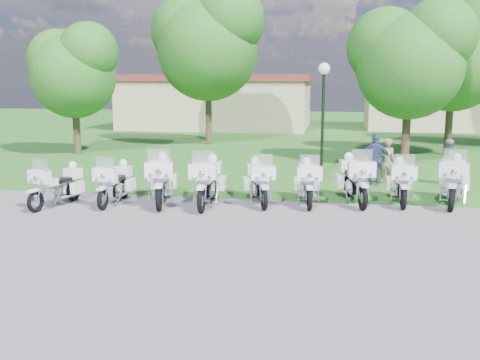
% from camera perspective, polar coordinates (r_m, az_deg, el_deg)
% --- Properties ---
extents(ground, '(100.00, 100.00, 0.00)m').
position_cam_1_polar(ground, '(14.07, -3.05, -4.62)').
color(ground, '#59585E').
rests_on(ground, ground).
extents(grass_lawn, '(100.00, 48.00, 0.01)m').
position_cam_1_polar(grass_lawn, '(40.51, 5.65, 5.34)').
color(grass_lawn, '#22581B').
rests_on(grass_lawn, ground).
extents(motorcycle_0, '(1.04, 2.21, 1.50)m').
position_cam_1_polar(motorcycle_0, '(16.79, -18.86, -0.49)').
color(motorcycle_0, black).
rests_on(motorcycle_0, ground).
extents(motorcycle_1, '(0.75, 2.26, 1.52)m').
position_cam_1_polar(motorcycle_1, '(16.65, -13.18, -0.25)').
color(motorcycle_1, black).
rests_on(motorcycle_1, ground).
extents(motorcycle_2, '(1.28, 2.59, 1.77)m').
position_cam_1_polar(motorcycle_2, '(16.38, -8.40, 0.11)').
color(motorcycle_2, black).
rests_on(motorcycle_2, ground).
extents(motorcycle_3, '(0.94, 2.61, 1.75)m').
position_cam_1_polar(motorcycle_3, '(16.00, -3.44, -0.07)').
color(motorcycle_3, black).
rests_on(motorcycle_3, ground).
extents(motorcycle_4, '(1.22, 2.30, 1.60)m').
position_cam_1_polar(motorcycle_4, '(16.26, 2.00, -0.13)').
color(motorcycle_4, black).
rests_on(motorcycle_4, ground).
extents(motorcycle_5, '(0.94, 2.38, 1.60)m').
position_cam_1_polar(motorcycle_5, '(16.32, 7.23, -0.16)').
color(motorcycle_5, black).
rests_on(motorcycle_5, ground).
extents(motorcycle_6, '(1.19, 2.56, 1.74)m').
position_cam_1_polar(motorcycle_6, '(16.70, 12.09, 0.14)').
color(motorcycle_6, black).
rests_on(motorcycle_6, ground).
extents(motorcycle_7, '(0.79, 2.37, 1.59)m').
position_cam_1_polar(motorcycle_7, '(17.03, 16.79, -0.09)').
color(motorcycle_7, black).
rests_on(motorcycle_7, ground).
extents(motorcycle_8, '(1.27, 2.60, 1.77)m').
position_cam_1_polar(motorcycle_8, '(17.33, 21.89, 0.03)').
color(motorcycle_8, black).
rests_on(motorcycle_8, ground).
extents(lamp_post, '(0.44, 0.44, 4.33)m').
position_cam_1_polar(lamp_post, '(20.41, 8.90, 9.25)').
color(lamp_post, black).
rests_on(lamp_post, ground).
extents(tree_0, '(4.85, 4.14, 6.47)m').
position_cam_1_polar(tree_0, '(28.16, -17.40, 11.33)').
color(tree_0, '#38281C').
rests_on(tree_0, ground).
extents(tree_1, '(6.66, 5.68, 8.88)m').
position_cam_1_polar(tree_1, '(31.21, -3.53, 14.61)').
color(tree_1, '#38281C').
rests_on(tree_1, ground).
extents(tree_2, '(5.33, 4.55, 7.11)m').
position_cam_1_polar(tree_2, '(24.62, 17.60, 12.48)').
color(tree_2, '#38281C').
rests_on(tree_2, ground).
extents(tree_3, '(5.75, 4.90, 7.66)m').
position_cam_1_polar(tree_3, '(28.73, 21.76, 12.63)').
color(tree_3, '#38281C').
rests_on(tree_3, ground).
extents(building_west, '(14.56, 8.32, 4.10)m').
position_cam_1_polar(building_west, '(42.25, -2.42, 8.40)').
color(building_west, '#C7BB90').
rests_on(building_west, ground).
extents(building_east, '(11.44, 7.28, 4.10)m').
position_cam_1_polar(building_east, '(43.97, 20.60, 7.83)').
color(building_east, '#C7BB90').
rests_on(building_east, ground).
extents(bystander_a, '(0.61, 0.41, 1.64)m').
position_cam_1_polar(bystander_a, '(19.92, 15.34, 1.93)').
color(bystander_a, gray).
rests_on(bystander_a, ground).
extents(bystander_b, '(1.00, 0.98, 1.62)m').
position_cam_1_polar(bystander_b, '(20.51, 21.22, 1.81)').
color(bystander_b, gray).
rests_on(bystander_b, ground).
extents(bystander_c, '(1.13, 0.57, 1.85)m').
position_cam_1_polar(bystander_c, '(19.46, 14.23, 2.11)').
color(bystander_c, navy).
rests_on(bystander_c, ground).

